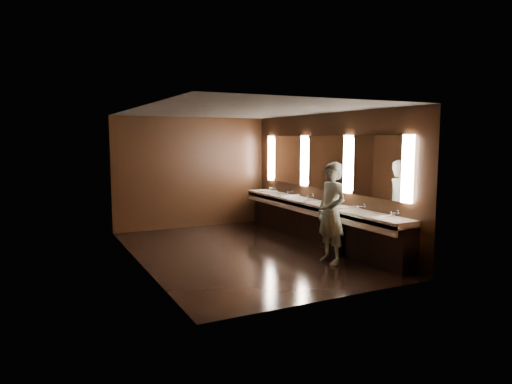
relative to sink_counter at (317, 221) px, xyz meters
The scene contains 10 objects.
floor 1.86m from the sink_counter, behind, with size 6.00×6.00×0.00m, color black.
ceiling 2.92m from the sink_counter, behind, with size 4.00×6.00×0.02m, color #2D2D2B.
wall_back 3.61m from the sink_counter, 120.87° to the left, with size 4.00×0.02×2.80m, color black.
wall_front 3.61m from the sink_counter, 120.87° to the right, with size 4.00×0.02×2.80m, color black.
wall_left 3.90m from the sink_counter, behind, with size 0.02×6.00×2.80m, color black.
wall_right 0.93m from the sink_counter, ahead, with size 0.02×6.00×2.80m, color black.
sink_counter is the anchor object (origin of this frame).
mirror_band 1.27m from the sink_counter, ahead, with size 0.06×5.03×1.15m.
person 1.64m from the sink_counter, 114.97° to the right, with size 0.67×0.44×1.85m, color #96CEE1.
trash_bin 1.07m from the sink_counter, 102.02° to the right, with size 0.36×0.36×0.55m, color black.
Camera 1 is at (-3.75, -8.09, 2.26)m, focal length 32.00 mm.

